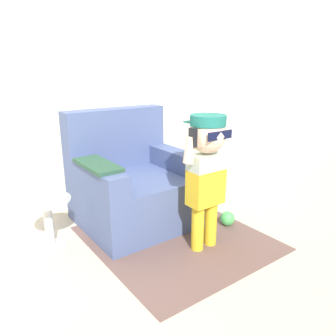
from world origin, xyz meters
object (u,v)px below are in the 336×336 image
at_px(armchair, 133,184).
at_px(toy_ball, 227,219).
at_px(person_child, 207,162).
at_px(side_table, 48,219).

relative_size(armchair, toy_ball, 7.67).
xyz_separation_m(armchair, person_child, (0.20, -0.77, 0.36)).
relative_size(person_child, side_table, 2.54).
xyz_separation_m(side_table, toy_ball, (1.42, -0.56, -0.19)).
relative_size(person_child, toy_ball, 8.00).
xyz_separation_m(armchair, side_table, (-0.80, -0.06, -0.10)).
bearing_deg(side_table, armchair, 4.38).
distance_m(side_table, toy_ball, 1.53).
bearing_deg(person_child, armchair, 104.51).
bearing_deg(armchair, side_table, -175.62).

